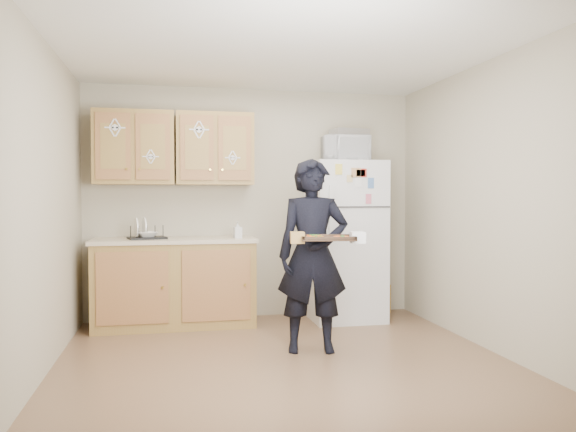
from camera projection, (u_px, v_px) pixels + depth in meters
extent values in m
plane|color=brown|center=(285.00, 362.00, 4.48)|extent=(3.60, 3.60, 0.00)
plane|color=white|center=(285.00, 47.00, 4.39)|extent=(3.60, 3.60, 0.00)
cube|color=#AFA58E|center=(253.00, 203.00, 6.20)|extent=(3.60, 0.04, 2.50)
cube|color=#AFA58E|center=(359.00, 213.00, 2.68)|extent=(3.60, 0.04, 2.50)
cube|color=#AFA58E|center=(42.00, 207.00, 4.07)|extent=(0.04, 3.60, 2.50)
cube|color=#AFA58E|center=(491.00, 205.00, 4.80)|extent=(0.04, 3.60, 2.50)
cube|color=silver|center=(345.00, 241.00, 6.04)|extent=(0.75, 0.70, 1.70)
cube|color=olive|center=(175.00, 284.00, 5.74)|extent=(1.60, 0.60, 0.86)
cube|color=beige|center=(175.00, 240.00, 5.73)|extent=(1.64, 0.64, 0.04)
cube|color=olive|center=(134.00, 148.00, 5.74)|extent=(0.80, 0.33, 0.75)
cube|color=olive|center=(215.00, 149.00, 5.91)|extent=(0.80, 0.33, 0.75)
cube|color=gold|center=(381.00, 298.00, 6.41)|extent=(0.20, 0.07, 0.32)
imported|color=black|center=(313.00, 255.00, 4.78)|extent=(0.65, 0.48, 1.65)
cube|color=black|center=(328.00, 239.00, 4.50)|extent=(0.47, 0.38, 0.04)
cylinder|color=orange|center=(316.00, 237.00, 4.42)|extent=(0.14, 0.14, 0.02)
cylinder|color=orange|center=(341.00, 237.00, 4.43)|extent=(0.14, 0.14, 0.02)
cylinder|color=orange|center=(314.00, 236.00, 4.56)|extent=(0.14, 0.14, 0.02)
imported|color=silver|center=(345.00, 149.00, 5.96)|extent=(0.51, 0.37, 0.27)
cube|color=#B7B7BE|center=(349.00, 133.00, 5.99)|extent=(0.40, 0.30, 0.08)
cube|color=black|center=(147.00, 232.00, 5.63)|extent=(0.41, 0.35, 0.14)
imported|color=white|center=(147.00, 234.00, 5.63)|extent=(0.28, 0.28, 0.05)
imported|color=silver|center=(238.00, 230.00, 5.72)|extent=(0.09, 0.09, 0.17)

